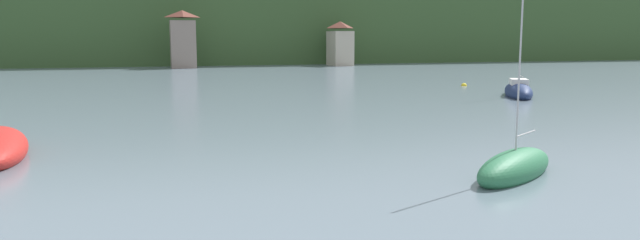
# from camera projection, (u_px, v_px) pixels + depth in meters

# --- Properties ---
(wooded_hillside) EXTENTS (352.00, 53.53, 45.79)m
(wooded_hillside) POSITION_uv_depth(u_px,v_px,m) (221.00, 26.00, 133.68)
(wooded_hillside) COLOR #38562D
(wooded_hillside) RESTS_ON ground_plane
(shore_building_west) EXTENTS (4.19, 3.44, 9.37)m
(shore_building_west) POSITION_uv_depth(u_px,v_px,m) (183.00, 40.00, 95.46)
(shore_building_west) COLOR gray
(shore_building_west) RESTS_ON ground_plane
(shore_building_westcentral) EXTENTS (3.66, 5.64, 7.84)m
(shore_building_westcentral) POSITION_uv_depth(u_px,v_px,m) (340.00, 44.00, 104.57)
(shore_building_westcentral) COLOR #BCB29E
(shore_building_westcentral) RESTS_ON ground_plane
(sailboat_far_1) EXTENTS (5.34, 7.58, 9.24)m
(sailboat_far_1) POSITION_uv_depth(u_px,v_px,m) (518.00, 91.00, 49.47)
(sailboat_far_1) COLOR navy
(sailboat_far_1) RESTS_ON ground_plane
(sailboat_mid_8) EXTENTS (5.30, 4.24, 7.51)m
(sailboat_mid_8) POSITION_uv_depth(u_px,v_px,m) (515.00, 168.00, 20.91)
(sailboat_mid_8) COLOR #2D754C
(sailboat_mid_8) RESTS_ON ground_plane
(mooring_buoy_near) EXTENTS (0.59, 0.59, 0.59)m
(mooring_buoy_near) POSITION_uv_depth(u_px,v_px,m) (464.00, 86.00, 60.38)
(mooring_buoy_near) COLOR yellow
(mooring_buoy_near) RESTS_ON ground_plane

